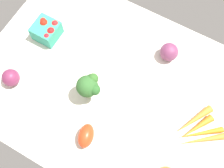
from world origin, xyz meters
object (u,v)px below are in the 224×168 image
Objects in this scene: carrot_bunch at (198,129)px; roma_tomato at (86,136)px; berry_basket at (47,30)px; red_onion_near_basket at (169,52)px; broccoli_head at (89,86)px; red_onion_center at (11,78)px.

carrot_bunch is 40.21cm from roma_tomato.
red_onion_near_basket is at bearing -161.86° from berry_basket.
red_onion_near_basket is (-11.35, -43.84, 0.87)cm from roma_tomato.
broccoli_head reaches higher than roma_tomato.
broccoli_head is 31.56cm from berry_basket.
broccoli_head is 1.72× the size of red_onion_near_basket.
red_onion_center reaches higher than roma_tomato.
red_onion_center is at bearing 65.81° from roma_tomato.
berry_basket is 45.59cm from roma_tomato.
carrot_bunch is at bearing 135.58° from red_onion_near_basket.
roma_tomato is (33.62, 22.02, 1.43)cm from carrot_bunch.
red_onion_near_basket is at bearing -140.49° from red_onion_center.
carrot_bunch is 31.27cm from red_onion_near_basket.
roma_tomato is at bearing 75.49° from red_onion_near_basket.
berry_basket is 23.68cm from red_onion_center.
carrot_bunch is at bearing -166.11° from red_onion_center.
carrot_bunch is 2.19× the size of roma_tomato.
roma_tomato is at bearing 172.42° from red_onion_center.
roma_tomato is at bearing 33.22° from carrot_bunch.
red_onion_near_basket is (-18.77, -28.93, -4.56)cm from broccoli_head.
berry_basket is 1.43× the size of red_onion_center.
berry_basket reaches higher than red_onion_center.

